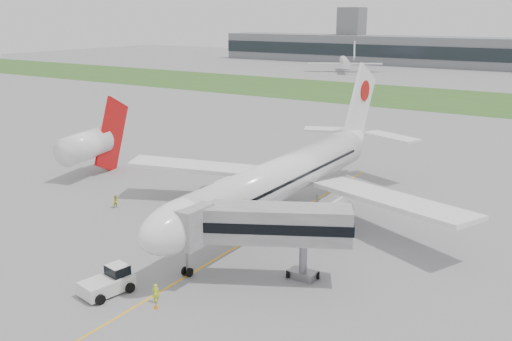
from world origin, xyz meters
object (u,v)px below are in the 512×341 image
Objects in this scene: ground_crew_near at (156,293)px; neighbor_aircraft at (89,144)px; airliner at (287,175)px; pushback_tug at (110,281)px; jet_bridge at (257,225)px.

ground_crew_near is 0.11× the size of neighbor_aircraft.
airliner is 25.98m from ground_crew_near.
airliner reaches higher than pushback_tug.
jet_bridge is at bearing -35.12° from neighbor_aircraft.
airliner reaches higher than neighbor_aircraft.
jet_bridge is (6.30, -16.86, 0.07)m from airliner.
ground_crew_near is (1.01, -25.52, -4.76)m from airliner.
neighbor_aircraft reaches higher than jet_bridge.
jet_bridge is 0.99× the size of neighbor_aircraft.
ground_crew_near is at bearing -149.11° from jet_bridge.
pushback_tug is at bearing -98.49° from airliner.
pushback_tug reaches higher than ground_crew_near.
jet_bridge is (10.24, 9.48, 4.63)m from pushback_tug.
neighbor_aircraft reaches higher than pushback_tug.
pushback_tug is at bearing -164.88° from jet_bridge.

